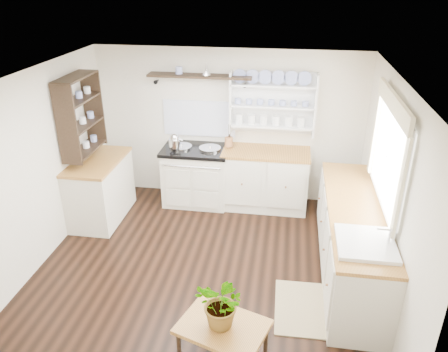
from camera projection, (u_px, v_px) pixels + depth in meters
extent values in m
cube|color=black|center=(206.00, 264.00, 5.38)|extent=(4.00, 3.80, 0.01)
cube|color=beige|center=(229.00, 126.00, 6.58)|extent=(4.00, 0.02, 2.30)
cube|color=beige|center=(390.00, 193.00, 4.61)|extent=(0.02, 3.80, 2.30)
cube|color=beige|center=(39.00, 169.00, 5.17)|extent=(0.02, 3.80, 2.30)
cube|color=white|center=(202.00, 78.00, 4.39)|extent=(4.00, 3.80, 0.01)
cube|color=white|center=(389.00, 157.00, 4.60)|extent=(0.04, 1.40, 1.00)
cube|color=white|center=(387.00, 157.00, 4.60)|extent=(0.02, 1.50, 1.10)
cube|color=beige|center=(394.00, 103.00, 4.36)|extent=(0.04, 1.55, 0.18)
cube|color=beige|center=(196.00, 177.00, 6.66)|extent=(0.95, 0.62, 0.84)
cube|color=black|center=(196.00, 150.00, 6.47)|extent=(0.99, 0.66, 0.05)
cylinder|color=silver|center=(181.00, 147.00, 6.49)|extent=(0.32, 0.32, 0.03)
cylinder|color=silver|center=(210.00, 148.00, 6.43)|extent=(0.32, 0.32, 0.03)
cylinder|color=silver|center=(191.00, 167.00, 6.21)|extent=(0.86, 0.02, 0.02)
cube|color=beige|center=(265.00, 179.00, 6.54)|extent=(1.25, 0.60, 0.88)
cube|color=brown|center=(266.00, 152.00, 6.35)|extent=(1.27, 0.63, 0.04)
cube|color=beige|center=(351.00, 242.00, 5.05)|extent=(0.60, 2.40, 0.88)
cube|color=brown|center=(356.00, 208.00, 4.86)|extent=(0.62, 2.43, 0.04)
cube|color=white|center=(364.00, 254.00, 4.22)|extent=(0.55, 0.60, 0.28)
cylinder|color=silver|center=(389.00, 238.00, 4.11)|extent=(0.02, 0.02, 0.22)
cube|color=beige|center=(101.00, 190.00, 6.23)|extent=(0.60, 1.10, 0.88)
cube|color=brown|center=(97.00, 162.00, 6.04)|extent=(0.62, 1.13, 0.04)
cube|color=white|center=(273.00, 102.00, 6.30)|extent=(1.20, 0.03, 0.90)
cube|color=white|center=(273.00, 104.00, 6.22)|extent=(1.20, 0.22, 0.02)
cylinder|color=navy|center=(274.00, 85.00, 6.12)|extent=(0.20, 0.02, 0.20)
cube|color=black|center=(200.00, 76.00, 6.19)|extent=(1.50, 0.24, 0.04)
cone|color=black|center=(157.00, 81.00, 6.39)|extent=(0.06, 0.20, 0.06)
cone|color=black|center=(246.00, 84.00, 6.21)|extent=(0.06, 0.20, 0.06)
cube|color=black|center=(81.00, 115.00, 5.77)|extent=(0.28, 0.80, 1.05)
cylinder|color=brown|center=(229.00, 142.00, 6.46)|extent=(0.12, 0.12, 0.14)
cube|color=brown|center=(223.00, 327.00, 3.90)|extent=(0.90, 0.76, 0.04)
cylinder|color=black|center=(179.00, 348.00, 3.95)|extent=(0.04, 0.04, 0.38)
cylinder|color=black|center=(204.00, 316.00, 4.31)|extent=(0.04, 0.04, 0.38)
cylinder|color=black|center=(266.00, 340.00, 4.03)|extent=(0.04, 0.04, 0.38)
imported|color=#3F7233|center=(223.00, 304.00, 3.79)|extent=(0.57, 0.55, 0.49)
cube|color=olive|center=(301.00, 308.00, 4.67)|extent=(0.57, 0.86, 0.02)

